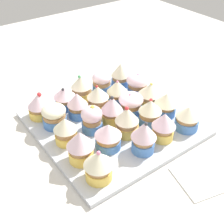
% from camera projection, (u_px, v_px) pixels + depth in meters
% --- Properties ---
extents(ground_plane, '(1.80, 1.80, 0.03)m').
position_uv_depth(ground_plane, '(112.00, 129.00, 0.81)').
color(ground_plane, beige).
extents(baking_tray, '(0.38, 0.38, 0.01)m').
position_uv_depth(baking_tray, '(112.00, 123.00, 0.80)').
color(baking_tray, silver).
rests_on(baking_tray, ground_plane).
extents(cupcake_0, '(0.06, 0.06, 0.07)m').
position_uv_depth(cupcake_0, '(187.00, 118.00, 0.75)').
color(cupcake_0, '#477AC6').
rests_on(cupcake_0, baking_tray).
extents(cupcake_1, '(0.06, 0.06, 0.07)m').
position_uv_depth(cupcake_1, '(166.00, 104.00, 0.79)').
color(cupcake_1, '#477AC6').
rests_on(cupcake_1, baking_tray).
extents(cupcake_2, '(0.06, 0.06, 0.07)m').
position_uv_depth(cupcake_2, '(150.00, 95.00, 0.83)').
color(cupcake_2, '#EFC651').
rests_on(cupcake_2, baking_tray).
extents(cupcake_3, '(0.07, 0.07, 0.07)m').
position_uv_depth(cupcake_3, '(138.00, 84.00, 0.88)').
color(cupcake_3, '#477AC6').
rests_on(cupcake_3, baking_tray).
extents(cupcake_4, '(0.06, 0.06, 0.08)m').
position_uv_depth(cupcake_4, '(120.00, 75.00, 0.92)').
color(cupcake_4, '#477AC6').
rests_on(cupcake_4, baking_tray).
extents(cupcake_5, '(0.06, 0.06, 0.07)m').
position_uv_depth(cupcake_5, '(164.00, 126.00, 0.71)').
color(cupcake_5, '#EFC651').
rests_on(cupcake_5, baking_tray).
extents(cupcake_6, '(0.06, 0.06, 0.07)m').
position_uv_depth(cupcake_6, '(150.00, 112.00, 0.76)').
color(cupcake_6, '#477AC6').
rests_on(cupcake_6, baking_tray).
extents(cupcake_7, '(0.07, 0.07, 0.06)m').
position_uv_depth(cupcake_7, '(131.00, 103.00, 0.80)').
color(cupcake_7, '#477AC6').
rests_on(cupcake_7, baking_tray).
extents(cupcake_8, '(0.06, 0.06, 0.07)m').
position_uv_depth(cupcake_8, '(117.00, 92.00, 0.84)').
color(cupcake_8, '#477AC6').
rests_on(cupcake_8, baking_tray).
extents(cupcake_9, '(0.06, 0.06, 0.06)m').
position_uv_depth(cupcake_9, '(102.00, 82.00, 0.89)').
color(cupcake_9, '#477AC6').
rests_on(cupcake_9, baking_tray).
extents(cupcake_10, '(0.06, 0.06, 0.08)m').
position_uv_depth(cupcake_10, '(144.00, 136.00, 0.68)').
color(cupcake_10, '#477AC6').
rests_on(cupcake_10, baking_tray).
extents(cupcake_11, '(0.06, 0.06, 0.08)m').
position_uv_depth(cupcake_11, '(127.00, 121.00, 0.73)').
color(cupcake_11, '#EFC651').
rests_on(cupcake_11, baking_tray).
extents(cupcake_12, '(0.06, 0.06, 0.08)m').
position_uv_depth(cupcake_12, '(111.00, 108.00, 0.77)').
color(cupcake_12, '#EFC651').
rests_on(cupcake_12, baking_tray).
extents(cupcake_13, '(0.06, 0.06, 0.08)m').
position_uv_depth(cupcake_13, '(97.00, 99.00, 0.81)').
color(cupcake_13, '#EFC651').
rests_on(cupcake_13, baking_tray).
extents(cupcake_14, '(0.06, 0.06, 0.08)m').
position_uv_depth(cupcake_14, '(81.00, 87.00, 0.86)').
color(cupcake_14, '#EFC651').
rests_on(cupcake_14, baking_tray).
extents(cupcake_15, '(0.06, 0.06, 0.07)m').
position_uv_depth(cupcake_15, '(108.00, 136.00, 0.69)').
color(cupcake_15, '#477AC6').
rests_on(cupcake_15, baking_tray).
extents(cupcake_16, '(0.05, 0.05, 0.07)m').
position_uv_depth(cupcake_16, '(91.00, 118.00, 0.74)').
color(cupcake_16, '#477AC6').
rests_on(cupcake_16, baking_tray).
extents(cupcake_17, '(0.06, 0.06, 0.07)m').
position_uv_depth(cupcake_17, '(77.00, 105.00, 0.79)').
color(cupcake_17, '#477AC6').
rests_on(cupcake_17, baking_tray).
extents(cupcake_18, '(0.06, 0.06, 0.07)m').
position_uv_depth(cupcake_18, '(65.00, 97.00, 0.82)').
color(cupcake_18, '#477AC6').
rests_on(cupcake_18, baking_tray).
extents(cupcake_19, '(0.06, 0.06, 0.08)m').
position_uv_depth(cupcake_19, '(98.00, 165.00, 0.61)').
color(cupcake_19, '#EFC651').
rests_on(cupcake_19, baking_tray).
extents(cupcake_20, '(0.06, 0.06, 0.08)m').
position_uv_depth(cupcake_20, '(80.00, 146.00, 0.65)').
color(cupcake_20, '#EFC651').
rests_on(cupcake_20, baking_tray).
extents(cupcake_21, '(0.06, 0.06, 0.07)m').
position_uv_depth(cupcake_21, '(66.00, 131.00, 0.70)').
color(cupcake_21, '#EFC651').
rests_on(cupcake_21, baking_tray).
extents(cupcake_22, '(0.06, 0.06, 0.06)m').
position_uv_depth(cupcake_22, '(54.00, 116.00, 0.76)').
color(cupcake_22, '#477AC6').
rests_on(cupcake_22, baking_tray).
extents(cupcake_23, '(0.06, 0.06, 0.07)m').
position_uv_depth(cupcake_23, '(39.00, 105.00, 0.79)').
color(cupcake_23, '#EFC651').
rests_on(cupcake_23, baking_tray).
extents(napkin, '(0.13, 0.15, 0.01)m').
position_uv_depth(napkin, '(206.00, 176.00, 0.65)').
color(napkin, white).
rests_on(napkin, ground_plane).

